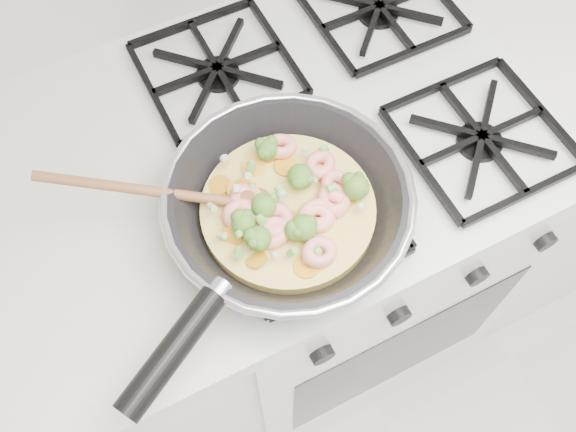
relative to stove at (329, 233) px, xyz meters
name	(u,v)px	position (x,y,z in m)	size (l,w,h in m)	color
stove	(329,233)	(0.00, 0.00, 0.00)	(0.60, 0.60, 0.92)	silver
skillet	(286,208)	(-0.18, -0.15, 0.50)	(0.46, 0.35, 0.10)	black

